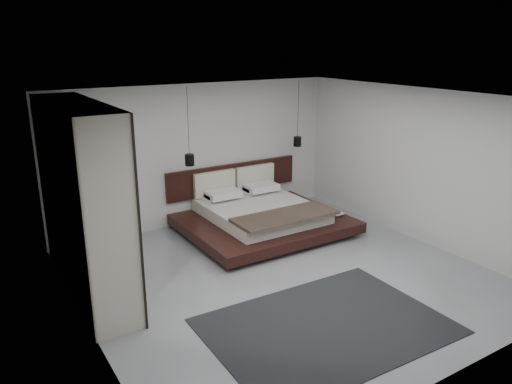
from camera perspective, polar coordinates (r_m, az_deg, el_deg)
floor at (r=8.05m, az=3.14°, el=-9.57°), size 6.00×6.00×0.00m
ceiling at (r=7.24m, az=3.50°, el=10.66°), size 6.00×6.00×0.00m
wall_back at (r=10.04m, az=-6.66°, el=4.27°), size 6.00×0.00×6.00m
wall_front at (r=5.53m, az=21.77°, el=-7.74°), size 6.00×0.00×6.00m
wall_left at (r=6.36m, az=-19.38°, el=-4.21°), size 0.00×6.00×6.00m
wall_right at (r=9.53m, az=18.22°, el=2.82°), size 0.00×6.00×6.00m
lattice_screen at (r=8.70m, az=-22.76°, el=0.35°), size 0.05×0.90×2.60m
bed at (r=9.78m, az=0.49°, el=-2.66°), size 3.01×2.49×1.12m
book_lower at (r=9.97m, az=8.65°, el=-2.54°), size 0.21×0.28×0.03m
book_upper at (r=9.92m, az=8.68°, el=-2.49°), size 0.23×0.30×0.02m
pendant_left at (r=9.30m, az=-7.61°, el=3.69°), size 0.17×0.17×1.43m
pendant_right at (r=10.52m, az=4.75°, el=5.81°), size 0.16×0.16×1.35m
wardrobe at (r=7.47m, az=-19.16°, el=-1.07°), size 0.67×2.85×2.80m
rug at (r=6.83m, az=8.06°, el=-14.91°), size 3.12×2.26×0.01m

